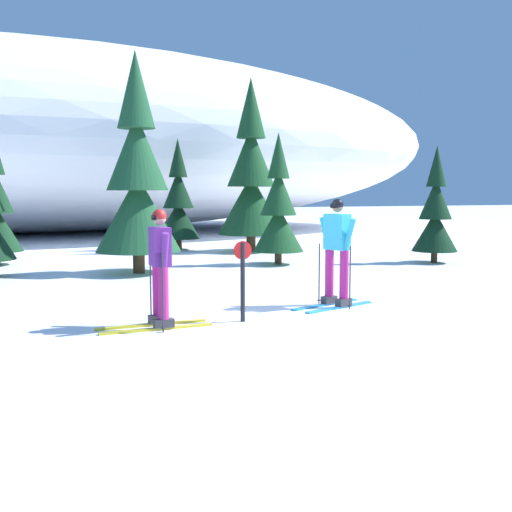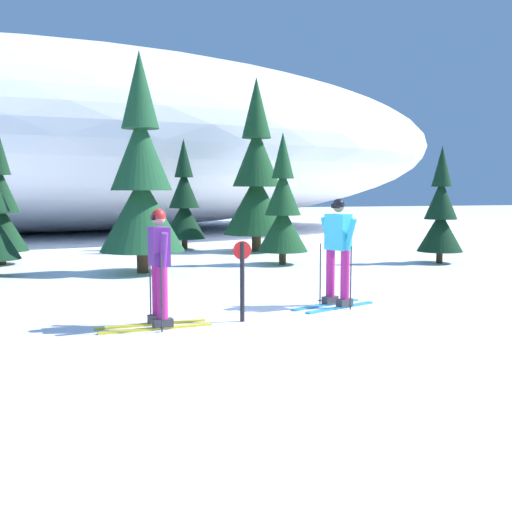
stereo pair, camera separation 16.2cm
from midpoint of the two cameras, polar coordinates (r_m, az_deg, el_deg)
ground_plane at (r=9.88m, az=-0.87°, el=-5.58°), size 120.00×120.00×0.00m
skier_cyan_jacket at (r=10.79m, az=6.87°, el=0.59°), size 1.61×0.95×1.83m
skier_purple_jacket at (r=9.16m, az=-9.20°, el=-0.93°), size 1.66×0.77×1.71m
pine_tree_center_left at (r=15.28m, az=-10.96°, el=6.64°), size 2.02×2.02×5.23m
pine_tree_center at (r=21.24m, az=-7.23°, el=4.73°), size 1.42×1.42×3.68m
pine_tree_center_right at (r=16.82m, az=1.75°, el=4.20°), size 1.35×1.35×3.50m
pine_tree_right at (r=20.46m, az=-0.69°, el=6.93°), size 2.15×2.15×5.56m
pine_tree_far_right at (r=17.87m, az=15.63°, el=3.65°), size 1.22×1.22×3.17m
snow_ridge_background at (r=32.27m, az=-21.38°, el=9.65°), size 42.50×21.97×8.58m
trail_marker_post at (r=9.48m, az=-1.70°, el=-1.77°), size 0.28×0.07×1.22m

